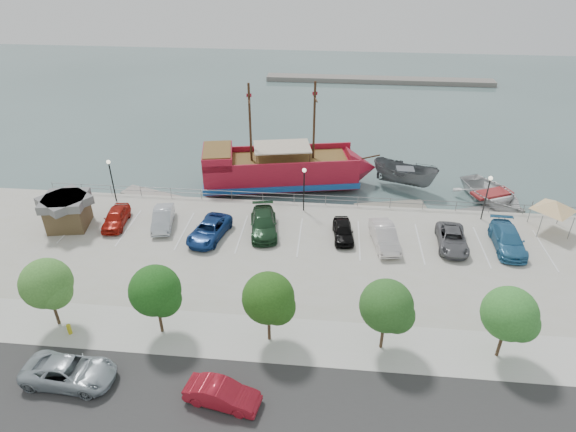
{
  "coord_description": "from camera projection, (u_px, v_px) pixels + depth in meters",
  "views": [
    {
      "loc": [
        2.38,
        -32.01,
        22.39
      ],
      "look_at": [
        -1.0,
        2.0,
        2.0
      ],
      "focal_mm": 30.0,
      "sensor_mm": 36.0,
      "label": 1
    }
  ],
  "objects": [
    {
      "name": "ground",
      "position": [
        298.0,
        260.0,
        39.54
      ],
      "size": [
        160.0,
        160.0,
        0.0
      ],
      "primitive_type": "plane",
      "color": "#415B59"
    },
    {
      "name": "street",
      "position": [
        273.0,
        423.0,
        25.35
      ],
      "size": [
        100.0,
        8.0,
        0.04
      ],
      "primitive_type": "cube",
      "color": "#2F2F2F",
      "rests_on": "land_slab"
    },
    {
      "name": "sidewalk",
      "position": [
        285.0,
        340.0,
        30.48
      ],
      "size": [
        100.0,
        4.0,
        0.05
      ],
      "primitive_type": "cube",
      "color": "beige",
      "rests_on": "land_slab"
    },
    {
      "name": "seawall_railing",
      "position": [
        305.0,
        199.0,
        45.43
      ],
      "size": [
        50.0,
        0.06,
        1.0
      ],
      "color": "slate",
      "rests_on": "land_slab"
    },
    {
      "name": "far_shore",
      "position": [
        379.0,
        80.0,
        85.49
      ],
      "size": [
        40.0,
        3.0,
        0.8
      ],
      "primitive_type": "cube",
      "color": "slate",
      "rests_on": "ground"
    },
    {
      "name": "pirate_ship",
      "position": [
        293.0,
        170.0,
        49.91
      ],
      "size": [
        18.64,
        8.33,
        11.57
      ],
      "rotation": [
        0.0,
        0.0,
        0.2
      ],
      "color": "maroon",
      "rests_on": "ground"
    },
    {
      "name": "patrol_boat",
      "position": [
        404.0,
        177.0,
        49.93
      ],
      "size": [
        7.36,
        5.38,
        2.68
      ],
      "primitive_type": "imported",
      "rotation": [
        0.0,
        0.0,
        1.12
      ],
      "color": "slate",
      "rests_on": "ground"
    },
    {
      "name": "speedboat",
      "position": [
        491.0,
        196.0,
        47.44
      ],
      "size": [
        8.09,
        9.17,
        1.57
      ],
      "primitive_type": "imported",
      "rotation": [
        0.0,
        0.0,
        0.43
      ],
      "color": "silver",
      "rests_on": "ground"
    },
    {
      "name": "dock_west",
      "position": [
        153.0,
        196.0,
        48.62
      ],
      "size": [
        6.99,
        3.95,
        0.38
      ],
      "primitive_type": "cube",
      "rotation": [
        0.0,
        0.0,
        -0.32
      ],
      "color": "gray",
      "rests_on": "ground"
    },
    {
      "name": "dock_mid",
      "position": [
        390.0,
        208.0,
        46.6
      ],
      "size": [
        7.05,
        3.38,
        0.39
      ],
      "primitive_type": "cube",
      "rotation": [
        0.0,
        0.0,
        0.22
      ],
      "color": "gray",
      "rests_on": "ground"
    },
    {
      "name": "dock_east",
      "position": [
        487.0,
        212.0,
        45.83
      ],
      "size": [
        7.32,
        4.46,
        0.4
      ],
      "primitive_type": "cube",
      "rotation": [
        0.0,
        0.0,
        0.37
      ],
      "color": "slate",
      "rests_on": "ground"
    },
    {
      "name": "shed",
      "position": [
        67.0,
        211.0,
        41.46
      ],
      "size": [
        4.07,
        4.07,
        2.88
      ],
      "rotation": [
        0.0,
        0.0,
        0.18
      ],
      "color": "brown",
      "rests_on": "land_slab"
    },
    {
      "name": "canopy_tent",
      "position": [
        556.0,
        201.0,
        40.14
      ],
      "size": [
        4.09,
        4.09,
        3.36
      ],
      "rotation": [
        0.0,
        0.0,
        -0.02
      ],
      "color": "slate",
      "rests_on": "land_slab"
    },
    {
      "name": "street_van",
      "position": [
        69.0,
        372.0,
        27.37
      ],
      "size": [
        5.4,
        2.68,
        1.47
      ],
      "primitive_type": "imported",
      "rotation": [
        0.0,
        0.0,
        1.53
      ],
      "color": "#98A4AC",
      "rests_on": "street"
    },
    {
      "name": "street_sedan",
      "position": [
        222.0,
        394.0,
        26.11
      ],
      "size": [
        4.38,
        2.21,
        1.38
      ],
      "primitive_type": "imported",
      "rotation": [
        0.0,
        0.0,
        1.38
      ],
      "color": "maroon",
      "rests_on": "street"
    },
    {
      "name": "fire_hydrant",
      "position": [
        69.0,
        329.0,
        30.75
      ],
      "size": [
        0.28,
        0.28,
        0.82
      ],
      "rotation": [
        0.0,
        0.0,
        0.41
      ],
      "color": "gold",
      "rests_on": "sidewalk"
    },
    {
      "name": "lamp_post_left",
      "position": [
        111.0,
        173.0,
        44.61
      ],
      "size": [
        0.36,
        0.36,
        4.28
      ],
      "color": "black",
      "rests_on": "land_slab"
    },
    {
      "name": "lamp_post_mid",
      "position": [
        304.0,
        182.0,
        43.08
      ],
      "size": [
        0.36,
        0.36,
        4.28
      ],
      "color": "black",
      "rests_on": "land_slab"
    },
    {
      "name": "lamp_post_right",
      "position": [
        488.0,
        190.0,
        41.72
      ],
      "size": [
        0.36,
        0.36,
        4.28
      ],
      "color": "black",
      "rests_on": "land_slab"
    },
    {
      "name": "tree_b",
      "position": [
        48.0,
        285.0,
        29.99
      ],
      "size": [
        3.3,
        3.2,
        5.0
      ],
      "color": "#473321",
      "rests_on": "sidewalk"
    },
    {
      "name": "tree_c",
      "position": [
        157.0,
        293.0,
        29.4
      ],
      "size": [
        3.3,
        3.2,
        5.0
      ],
      "color": "#473321",
      "rests_on": "sidewalk"
    },
    {
      "name": "tree_d",
      "position": [
        271.0,
        300.0,
        28.8
      ],
      "size": [
        3.3,
        3.2,
        5.0
      ],
      "color": "#473321",
      "rests_on": "sidewalk"
    },
    {
      "name": "tree_e",
      "position": [
        389.0,
        308.0,
        28.21
      ],
      "size": [
        3.3,
        3.2,
        5.0
      ],
      "color": "#473321",
      "rests_on": "sidewalk"
    },
    {
      "name": "tree_f",
      "position": [
        512.0,
        316.0,
        27.62
      ],
      "size": [
        3.3,
        3.2,
        5.0
      ],
      "color": "#473321",
      "rests_on": "sidewalk"
    },
    {
      "name": "parked_car_a",
      "position": [
        116.0,
        217.0,
        42.08
      ],
      "size": [
        2.21,
        4.46,
        1.46
      ],
      "primitive_type": "imported",
      "rotation": [
        0.0,
        0.0,
        0.12
      ],
      "color": "#A1180E",
      "rests_on": "land_slab"
    },
    {
      "name": "parked_car_b",
      "position": [
        163.0,
        218.0,
        41.91
      ],
      "size": [
        2.43,
        4.72,
        1.48
      ],
      "primitive_type": "imported",
      "rotation": [
        0.0,
        0.0,
        0.2
      ],
      "color": "#B3B9C0",
      "rests_on": "land_slab"
    },
    {
      "name": "parked_car_c",
      "position": [
        209.0,
        230.0,
        40.33
      ],
      "size": [
        3.37,
        5.53,
        1.43
      ],
      "primitive_type": "imported",
      "rotation": [
        0.0,
        0.0,
        -0.2
      ],
      "color": "navy",
      "rests_on": "land_slab"
    },
    {
      "name": "parked_car_d",
      "position": [
        264.0,
        223.0,
        41.1
      ],
      "size": [
        3.08,
        5.71,
        1.57
      ],
      "primitive_type": "imported",
      "rotation": [
        0.0,
        0.0,
        0.17
      ],
      "color": "#1A3B21",
      "rests_on": "land_slab"
    },
    {
      "name": "parked_car_e",
      "position": [
        343.0,
        231.0,
        40.3
      ],
      "size": [
        1.97,
        4.13,
        1.36
      ],
      "primitive_type": "imported",
      "rotation": [
        0.0,
        0.0,
        0.09
      ],
      "color": "black",
      "rests_on": "land_slab"
    },
    {
      "name": "parked_car_f",
      "position": [
        384.0,
        236.0,
        39.36
      ],
      "size": [
        2.47,
        5.07,
        1.6
      ],
      "primitive_type": "imported",
      "rotation": [
        0.0,
        0.0,
        0.16
      ],
      "color": "silver",
      "rests_on": "land_slab"
    },
    {
      "name": "parked_car_g",
      "position": [
        452.0,
        239.0,
        39.2
      ],
      "size": [
        2.56,
        5.03,
        1.36
      ],
      "primitive_type": "imported",
      "rotation": [
        0.0,
        0.0,
        -0.06
      ],
      "color": "#5D5D61",
      "rests_on": "land_slab"
    },
    {
      "name": "parked_car_h",
      "position": [
        508.0,
        239.0,
        38.98
      ],
      "size": [
        2.36,
        5.47,
        1.57
      ],
      "primitive_type": "imported",
      "rotation": [
        0.0,
        0.0,
        -0.03
      ],
      "color": "teal",
      "rests_on": "land_slab"
    }
  ]
}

